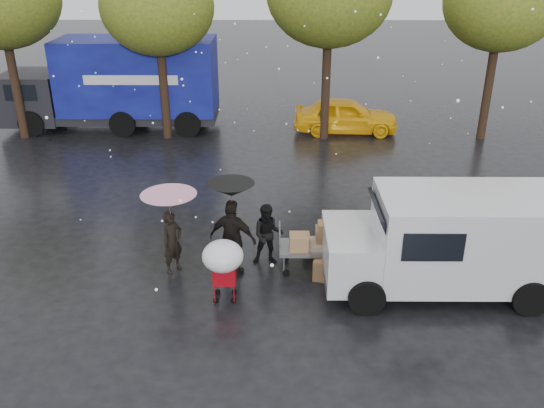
{
  "coord_description": "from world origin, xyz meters",
  "views": [
    {
      "loc": [
        0.65,
        -11.11,
        6.96
      ],
      "look_at": [
        0.57,
        1.0,
        1.35
      ],
      "focal_mm": 38.0,
      "sensor_mm": 36.0,
      "label": 1
    }
  ],
  "objects_px": {
    "white_van": "(449,240)",
    "yellow_taxi": "(346,115)",
    "person_black": "(233,239)",
    "shopping_cart": "(223,259)",
    "person_pink": "(173,242)",
    "blue_truck": "(118,84)",
    "vendor_cart": "(316,241)"
  },
  "relations": [
    {
      "from": "person_pink",
      "to": "blue_truck",
      "type": "xyz_separation_m",
      "value": [
        -3.88,
        11.03,
        1.01
      ]
    },
    {
      "from": "white_van",
      "to": "person_pink",
      "type": "bearing_deg",
      "value": 173.84
    },
    {
      "from": "person_black",
      "to": "shopping_cart",
      "type": "bearing_deg",
      "value": 102.33
    },
    {
      "from": "shopping_cart",
      "to": "yellow_taxi",
      "type": "bearing_deg",
      "value": 72.08
    },
    {
      "from": "yellow_taxi",
      "to": "person_black",
      "type": "bearing_deg",
      "value": 163.59
    },
    {
      "from": "shopping_cart",
      "to": "blue_truck",
      "type": "distance_m",
      "value": 13.37
    },
    {
      "from": "person_black",
      "to": "vendor_cart",
      "type": "xyz_separation_m",
      "value": [
        1.87,
        0.27,
        -0.2
      ]
    },
    {
      "from": "person_black",
      "to": "yellow_taxi",
      "type": "height_order",
      "value": "person_black"
    },
    {
      "from": "vendor_cart",
      "to": "blue_truck",
      "type": "distance_m",
      "value": 13.09
    },
    {
      "from": "blue_truck",
      "to": "yellow_taxi",
      "type": "xyz_separation_m",
      "value": [
        8.93,
        -0.59,
        -1.07
      ]
    },
    {
      "from": "person_pink",
      "to": "person_black",
      "type": "bearing_deg",
      "value": -57.54
    },
    {
      "from": "person_pink",
      "to": "vendor_cart",
      "type": "distance_m",
      "value": 3.24
    },
    {
      "from": "person_pink",
      "to": "shopping_cart",
      "type": "bearing_deg",
      "value": -96.05
    },
    {
      "from": "shopping_cart",
      "to": "vendor_cart",
      "type": "bearing_deg",
      "value": 34.84
    },
    {
      "from": "blue_truck",
      "to": "person_pink",
      "type": "bearing_deg",
      "value": -70.61
    },
    {
      "from": "person_black",
      "to": "white_van",
      "type": "xyz_separation_m",
      "value": [
        4.6,
        -0.47,
        0.23
      ]
    },
    {
      "from": "person_pink",
      "to": "blue_truck",
      "type": "bearing_deg",
      "value": 58.94
    },
    {
      "from": "person_pink",
      "to": "vendor_cart",
      "type": "relative_size",
      "value": 0.98
    },
    {
      "from": "person_black",
      "to": "person_pink",
      "type": "bearing_deg",
      "value": 11.34
    },
    {
      "from": "person_pink",
      "to": "blue_truck",
      "type": "distance_m",
      "value": 11.74
    },
    {
      "from": "person_pink",
      "to": "white_van",
      "type": "xyz_separation_m",
      "value": [
        5.98,
        -0.65,
        0.42
      ]
    },
    {
      "from": "person_black",
      "to": "shopping_cart",
      "type": "relative_size",
      "value": 1.26
    },
    {
      "from": "white_van",
      "to": "yellow_taxi",
      "type": "relative_size",
      "value": 1.22
    },
    {
      "from": "vendor_cart",
      "to": "white_van",
      "type": "bearing_deg",
      "value": -15.15
    },
    {
      "from": "shopping_cart",
      "to": "blue_truck",
      "type": "bearing_deg",
      "value": 112.66
    },
    {
      "from": "person_black",
      "to": "shopping_cart",
      "type": "xyz_separation_m",
      "value": [
        -0.12,
        -1.11,
        0.14
      ]
    },
    {
      "from": "person_pink",
      "to": "shopping_cart",
      "type": "distance_m",
      "value": 1.83
    },
    {
      "from": "vendor_cart",
      "to": "yellow_taxi",
      "type": "relative_size",
      "value": 0.38
    },
    {
      "from": "person_pink",
      "to": "blue_truck",
      "type": "relative_size",
      "value": 0.18
    },
    {
      "from": "yellow_taxi",
      "to": "vendor_cart",
      "type": "bearing_deg",
      "value": 172.77
    },
    {
      "from": "vendor_cart",
      "to": "blue_truck",
      "type": "height_order",
      "value": "blue_truck"
    },
    {
      "from": "white_van",
      "to": "yellow_taxi",
      "type": "height_order",
      "value": "white_van"
    }
  ]
}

